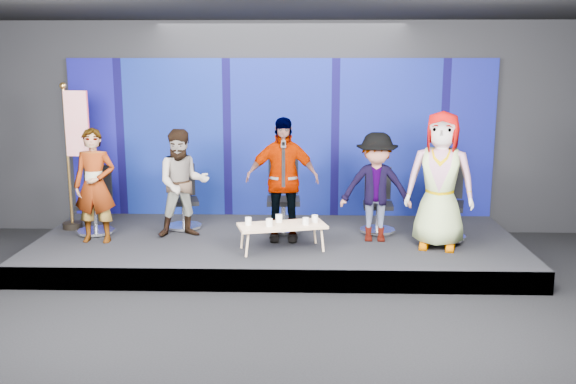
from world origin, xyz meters
name	(u,v)px	position (x,y,z in m)	size (l,w,h in m)	color
ground	(267,325)	(0.00, 0.00, 0.00)	(10.00, 10.00, 0.00)	black
room_walls	(266,104)	(0.00, 0.00, 2.43)	(10.02, 8.02, 3.51)	black
riser	(277,247)	(0.00, 2.50, 0.15)	(7.00, 3.00, 0.30)	black
backdrop	(281,138)	(0.00, 3.95, 1.60)	(7.00, 0.08, 2.60)	#0D085D
chair_a	(96,211)	(-2.75, 2.69, 0.63)	(0.58, 0.58, 1.01)	silver
panelist_a	(95,186)	(-2.58, 2.22, 1.12)	(0.60, 0.39, 1.64)	black
chair_b	(183,207)	(-1.49, 3.03, 0.62)	(0.68, 0.68, 0.98)	silver
panelist_b	(183,183)	(-1.39, 2.54, 1.10)	(0.78, 0.60, 1.60)	black
chair_c	(283,207)	(0.07, 2.90, 0.66)	(0.65, 0.65, 1.10)	silver
panelist_c	(282,179)	(0.08, 2.39, 1.19)	(1.05, 0.44, 1.79)	black
chair_d	(378,211)	(1.51, 2.88, 0.62)	(0.57, 0.57, 0.97)	silver
panelist_d	(376,187)	(1.42, 2.39, 1.09)	(1.02, 0.58, 1.57)	black
chair_e	(444,213)	(2.44, 2.54, 0.69)	(0.80, 0.80, 1.17)	silver
panelist_e	(440,181)	(2.26, 2.06, 1.25)	(0.93, 0.60, 1.90)	black
coffee_table	(282,227)	(0.09, 1.86, 0.64)	(1.27, 0.79, 0.36)	tan
mug_a	(248,221)	(-0.36, 1.82, 0.72)	(0.09, 0.09, 0.10)	white
mug_b	(269,223)	(-0.07, 1.75, 0.72)	(0.09, 0.09, 0.11)	white
mug_c	(279,218)	(0.05, 1.98, 0.72)	(0.09, 0.09, 0.11)	white
mug_d	(306,221)	(0.42, 1.85, 0.71)	(0.08, 0.08, 0.10)	white
mug_e	(315,219)	(0.54, 1.99, 0.72)	(0.09, 0.09, 0.10)	white
flag_stand	(74,153)	(-3.10, 2.91, 1.49)	(0.51, 0.30, 2.25)	black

